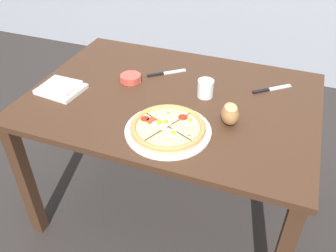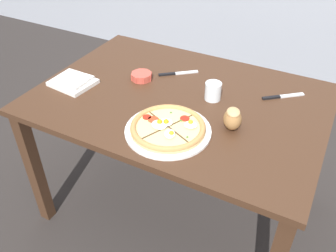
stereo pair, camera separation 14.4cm
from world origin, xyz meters
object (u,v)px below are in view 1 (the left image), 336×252
object	(u,v)px
dining_table	(172,113)
napkin_folded	(61,88)
knife_spare	(166,73)
bread_piece_near	(230,114)
ramekin_bowl	(131,78)
pizza	(168,128)
water_glass	(205,89)
knife_main	(271,89)

from	to	relation	value
dining_table	napkin_folded	size ratio (longest dim) A/B	6.17
dining_table	knife_spare	distance (m)	0.24
bread_piece_near	knife_spare	size ratio (longest dim) A/B	0.70
dining_table	ramekin_bowl	world-z (taller)	ramekin_bowl
pizza	water_glass	size ratio (longest dim) A/B	4.24
napkin_folded	knife_spare	distance (m)	0.53
pizza	napkin_folded	size ratio (longest dim) A/B	1.64
dining_table	pizza	world-z (taller)	pizza
dining_table	knife_spare	world-z (taller)	knife_spare
napkin_folded	knife_spare	world-z (taller)	napkin_folded
napkin_folded	knife_spare	size ratio (longest dim) A/B	1.25
ramekin_bowl	bread_piece_near	bearing A→B (deg)	-17.54
ramekin_bowl	water_glass	xyz separation A→B (m)	(0.39, -0.00, 0.02)
ramekin_bowl	knife_spare	xyz separation A→B (m)	(0.14, 0.14, -0.01)
knife_spare	pizza	bearing A→B (deg)	-107.41
knife_main	pizza	bearing A→B (deg)	-165.75
knife_spare	napkin_folded	bearing A→B (deg)	-179.98
knife_main	knife_spare	world-z (taller)	same
dining_table	water_glass	xyz separation A→B (m)	(0.14, 0.06, 0.13)
knife_main	bread_piece_near	bearing A→B (deg)	-151.30
pizza	bread_piece_near	distance (m)	0.27
napkin_folded	bread_piece_near	world-z (taller)	bread_piece_near
bread_piece_near	water_glass	world-z (taller)	bread_piece_near
bread_piece_near	ramekin_bowl	bearing A→B (deg)	162.46
knife_main	water_glass	distance (m)	0.33
dining_table	pizza	size ratio (longest dim) A/B	3.76
knife_spare	water_glass	distance (m)	0.29
knife_main	knife_spare	bearing A→B (deg)	143.52
pizza	knife_spare	bearing A→B (deg)	111.78
dining_table	knife_main	size ratio (longest dim) A/B	7.76
ramekin_bowl	knife_spare	bearing A→B (deg)	44.48
knife_spare	bread_piece_near	bearing A→B (deg)	-76.44
water_glass	knife_main	bearing A→B (deg)	30.42
napkin_folded	knife_main	xyz separation A→B (m)	(0.95, 0.37, -0.01)
napkin_folded	knife_main	distance (m)	1.02
pizza	water_glass	xyz separation A→B (m)	(0.07, 0.32, 0.02)
ramekin_bowl	napkin_folded	bearing A→B (deg)	-143.77
pizza	knife_main	distance (m)	0.60
knife_main	water_glass	size ratio (longest dim) A/B	2.05
ramekin_bowl	knife_main	world-z (taller)	ramekin_bowl
ramekin_bowl	water_glass	bearing A→B (deg)	-0.45
ramekin_bowl	napkin_folded	distance (m)	0.34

